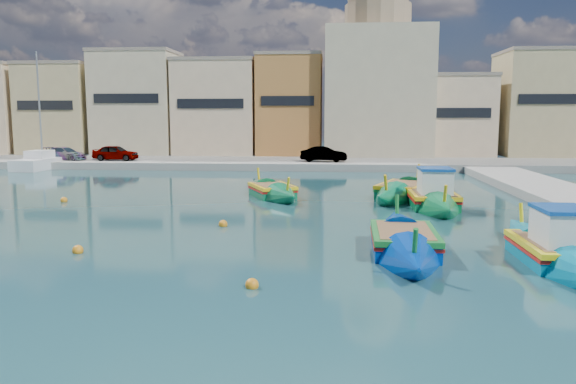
% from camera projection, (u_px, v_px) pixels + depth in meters
% --- Properties ---
extents(ground, '(160.00, 160.00, 0.00)m').
position_uv_depth(ground, '(145.00, 261.00, 17.45)').
color(ground, '#13333A').
rests_on(ground, ground).
extents(north_quay, '(80.00, 8.00, 0.60)m').
position_uv_depth(north_quay, '(266.00, 163.00, 49.00)').
color(north_quay, gray).
rests_on(north_quay, ground).
extents(north_townhouses, '(83.20, 7.87, 10.19)m').
position_uv_depth(north_townhouses, '(342.00, 110.00, 55.10)').
color(north_townhouses, beige).
rests_on(north_townhouses, ground).
extents(church_block, '(10.00, 10.00, 19.10)m').
position_uv_depth(church_block, '(377.00, 75.00, 54.99)').
color(church_block, '#BFB28F').
rests_on(church_block, ground).
extents(parked_cars, '(26.52, 2.27, 1.32)m').
position_uv_depth(parked_cars, '(162.00, 153.00, 48.10)').
color(parked_cars, '#4C1919').
rests_on(parked_cars, north_quay).
extents(luzzu_turquoise_cabin, '(1.99, 8.67, 2.78)m').
position_uv_depth(luzzu_turquoise_cabin, '(554.00, 252.00, 17.28)').
color(luzzu_turquoise_cabin, '#007EA4').
rests_on(luzzu_turquoise_cabin, ground).
extents(luzzu_blue_cabin, '(2.22, 8.64, 3.05)m').
position_uv_depth(luzzu_blue_cabin, '(433.00, 200.00, 27.56)').
color(luzzu_blue_cabin, '#0A713A').
rests_on(luzzu_blue_cabin, ground).
extents(luzzu_cyan_mid, '(5.53, 9.46, 2.76)m').
position_uv_depth(luzzu_cyan_mid, '(403.00, 192.00, 31.01)').
color(luzzu_cyan_mid, '#0A7247').
rests_on(luzzu_cyan_mid, ground).
extents(luzzu_green, '(4.79, 7.63, 2.36)m').
position_uv_depth(luzzu_green, '(272.00, 192.00, 31.18)').
color(luzzu_green, '#0A6D40').
rests_on(luzzu_green, ground).
extents(luzzu_blue_south, '(2.32, 8.96, 2.57)m').
position_uv_depth(luzzu_blue_south, '(404.00, 243.00, 18.73)').
color(luzzu_blue_south, '#0036A7').
rests_on(luzzu_blue_south, ground).
extents(yacht_north, '(2.67, 7.94, 10.45)m').
position_uv_depth(yacht_north, '(51.00, 163.00, 48.46)').
color(yacht_north, white).
rests_on(yacht_north, ground).
extents(mooring_buoys, '(24.65, 19.94, 0.36)m').
position_uv_depth(mooring_buoys, '(243.00, 224.00, 23.05)').
color(mooring_buoys, orange).
rests_on(mooring_buoys, ground).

